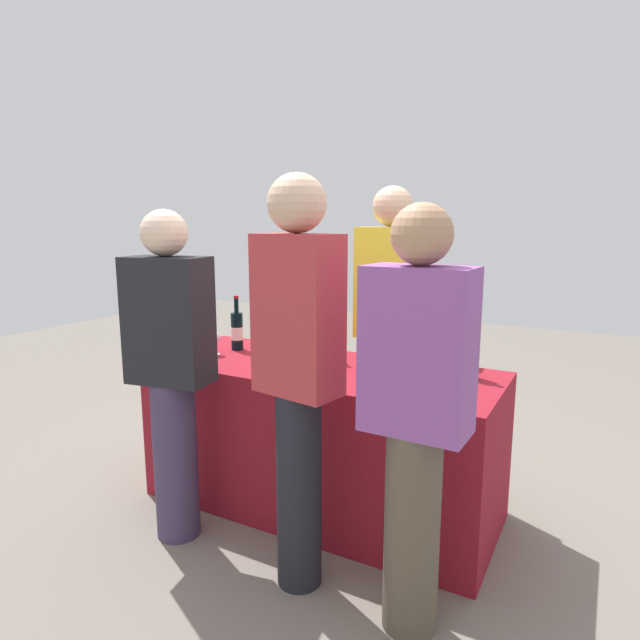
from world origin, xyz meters
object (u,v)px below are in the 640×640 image
wine_glass_0 (214,338)px  guest_2 (416,410)px  wine_bottle_4 (368,348)px  wine_bottle_6 (470,357)px  guest_0 (171,366)px  wine_glass_4 (436,371)px  wine_bottle_3 (327,339)px  wine_glass_3 (419,365)px  wine_bottle_0 (237,331)px  wine_glass_2 (367,361)px  server_pouring (390,321)px  wine_glass_1 (322,354)px  wine_bottle_2 (299,334)px  guest_1 (298,366)px  wine_bottle_5 (408,349)px  ice_bucket (422,360)px  wine_bottle_1 (270,337)px

wine_glass_0 → guest_2: 1.51m
wine_bottle_4 → wine_bottle_6: (0.51, 0.08, -0.00)m
guest_0 → wine_glass_4: bearing=11.6°
wine_bottle_3 → wine_glass_3: bearing=-19.6°
wine_glass_0 → wine_bottle_6: bearing=9.4°
wine_glass_3 → wine_bottle_0: bearing=172.1°
wine_bottle_6 → wine_glass_2: wine_bottle_6 is taller
server_pouring → wine_glass_0: bearing=32.8°
wine_bottle_0 → wine_glass_1: bearing=-18.9°
wine_bottle_2 → wine_glass_3: size_ratio=2.43×
guest_1 → wine_bottle_4: bearing=99.5°
wine_glass_2 → wine_glass_4: size_ratio=0.98×
wine_bottle_2 → guest_1: 0.93m
wine_bottle_5 → ice_bucket: bearing=-51.6°
wine_bottle_0 → wine_bottle_4: wine_bottle_0 is taller
wine_glass_1 → wine_glass_2: size_ratio=1.09×
wine_bottle_5 → wine_bottle_6: (0.31, 0.03, -0.01)m
wine_bottle_1 → guest_0: bearing=-99.9°
wine_bottle_3 → guest_0: 0.87m
wine_bottle_2 → wine_glass_0: 0.49m
server_pouring → wine_glass_4: bearing=120.8°
wine_bottle_3 → wine_glass_3: 0.63m
wine_bottle_1 → wine_bottle_3: bearing=9.6°
wine_bottle_6 → guest_2: (-0.01, -0.80, -0.02)m
wine_bottle_6 → wine_glass_0: bearing=-170.6°
ice_bucket → wine_glass_4: bearing=-48.2°
guest_1 → wine_glass_4: bearing=57.8°
guest_2 → wine_bottle_5: bearing=113.4°
wine_bottle_4 → wine_bottle_5: wine_bottle_5 is taller
wine_bottle_3 → wine_glass_4: (0.70, -0.28, -0.02)m
wine_bottle_4 → guest_1: (-0.01, -0.69, 0.07)m
wine_bottle_2 → wine_glass_2: size_ratio=2.38×
wine_bottle_0 → server_pouring: size_ratio=0.19×
wine_bottle_4 → ice_bucket: wine_bottle_4 is taller
wine_bottle_5 → guest_0: (-0.94, -0.72, -0.04)m
wine_bottle_4 → wine_glass_0: (-0.90, -0.15, -0.01)m
wine_glass_0 → guest_1: size_ratio=0.08×
wine_glass_1 → wine_glass_4: 0.58m
wine_glass_1 → wine_glass_3: wine_glass_1 is taller
ice_bucket → guest_0: (-1.06, -0.57, -0.03)m
ice_bucket → server_pouring: (-0.39, 0.58, 0.06)m
wine_bottle_0 → wine_bottle_4: bearing=-1.0°
wine_bottle_6 → wine_bottle_2: bearing=179.0°
wine_bottle_1 → ice_bucket: bearing=-6.5°
wine_bottle_6 → server_pouring: server_pouring is taller
wine_glass_0 → guest_0: size_ratio=0.09×
wine_glass_0 → guest_2: size_ratio=0.09×
wine_bottle_5 → ice_bucket: size_ratio=1.48×
wine_bottle_2 → wine_glass_4: 0.96m
wine_bottle_1 → wine_bottle_2: size_ratio=0.91×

